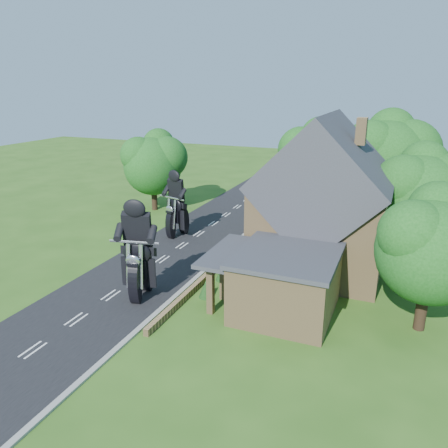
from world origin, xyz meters
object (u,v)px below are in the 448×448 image
at_px(house, 322,205).
at_px(motorcycle_follow, 177,227).
at_px(annex, 284,281).
at_px(motorcycle_lead, 141,283).
at_px(garden_wall, 229,256).

xyz_separation_m(house, motorcycle_follow, (-11.84, 1.81, -3.52)).
distance_m(annex, motorcycle_lead, 8.30).
relative_size(house, motorcycle_follow, 5.77).
height_order(garden_wall, house, house).
relative_size(garden_wall, motorcycle_lead, 11.45).
height_order(motorcycle_lead, motorcycle_follow, motorcycle_lead).
bearing_deg(motorcycle_lead, motorcycle_follow, -85.08).
xyz_separation_m(garden_wall, motorcycle_follow, (-5.64, 2.81, 0.63)).
height_order(house, motorcycle_follow, house).
xyz_separation_m(garden_wall, motorcycle_lead, (-2.52, -7.47, 0.69)).
bearing_deg(motorcycle_lead, annex, 179.67).
bearing_deg(motorcycle_follow, house, -173.37).
bearing_deg(motorcycle_follow, annex, 157.80).
bearing_deg(annex, house, 84.76).
height_order(annex, motorcycle_follow, annex).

